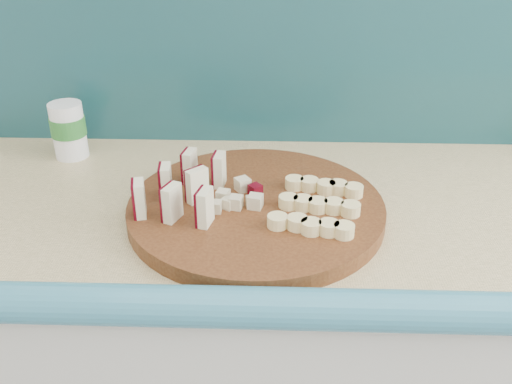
% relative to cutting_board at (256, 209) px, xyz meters
% --- Properties ---
extents(kitchen_counter, '(2.20, 0.63, 0.91)m').
position_rel_cutting_board_xyz_m(kitchen_counter, '(0.44, 0.05, -0.47)').
color(kitchen_counter, silver).
rests_on(kitchen_counter, ground).
extents(backsplash, '(2.20, 0.02, 0.50)m').
position_rel_cutting_board_xyz_m(backsplash, '(0.44, 0.34, 0.24)').
color(backsplash, teal).
rests_on(backsplash, kitchen_counter).
extents(cutting_board, '(0.54, 0.54, 0.03)m').
position_rel_cutting_board_xyz_m(cutting_board, '(0.00, 0.00, 0.00)').
color(cutting_board, '#3E1E0D').
rests_on(cutting_board, kitchen_counter).
extents(apple_wedges, '(0.15, 0.19, 0.06)m').
position_rel_cutting_board_xyz_m(apple_wedges, '(-0.12, -0.00, 0.04)').
color(apple_wedges, '#F3EBC2').
rests_on(apple_wedges, cutting_board).
extents(apple_chunks, '(0.06, 0.07, 0.02)m').
position_rel_cutting_board_xyz_m(apple_chunks, '(-0.03, 0.01, 0.03)').
color(apple_chunks, beige).
rests_on(apple_chunks, cutting_board).
extents(banana_slices, '(0.17, 0.19, 0.02)m').
position_rel_cutting_board_xyz_m(banana_slices, '(0.11, -0.02, 0.02)').
color(banana_slices, '#F9E398').
rests_on(banana_slices, cutting_board).
extents(canister, '(0.07, 0.07, 0.12)m').
position_rel_cutting_board_xyz_m(canister, '(-0.40, 0.24, 0.05)').
color(canister, white).
rests_on(canister, kitchen_counter).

